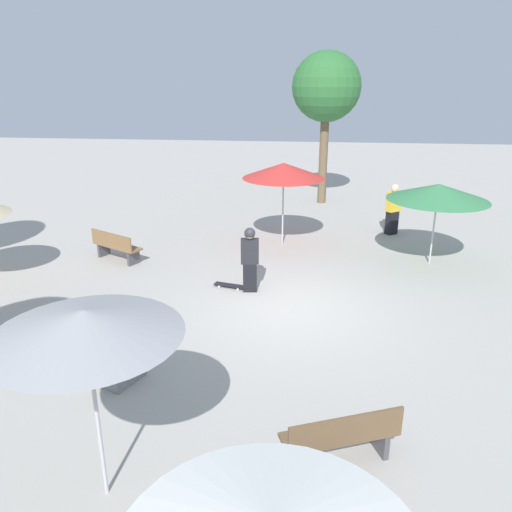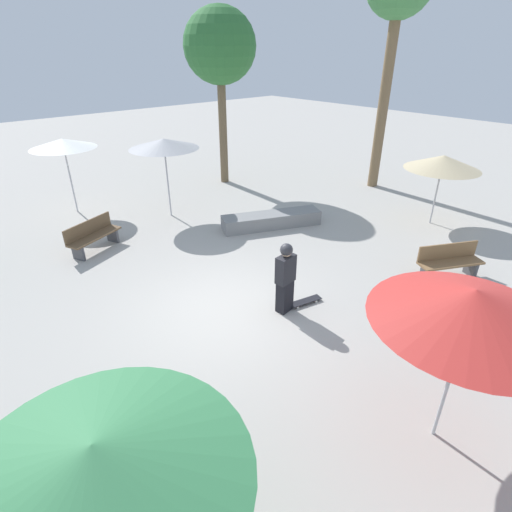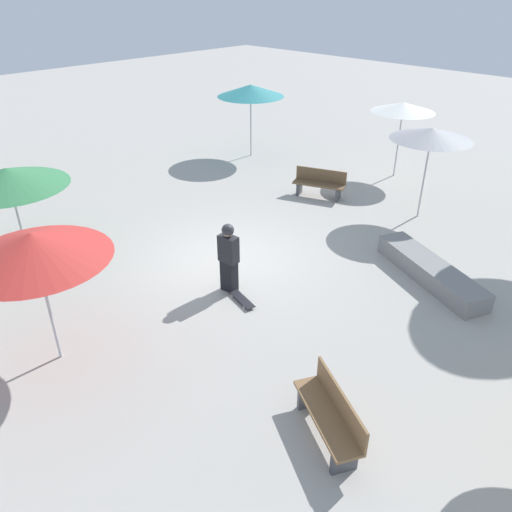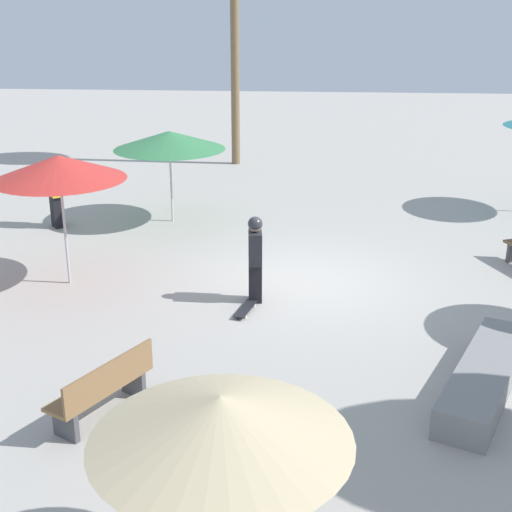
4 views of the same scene
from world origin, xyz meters
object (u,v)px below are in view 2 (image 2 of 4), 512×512
object	(u,v)px
bench_near	(93,236)
skater_main	(285,276)
shade_umbrella_grey	(164,144)
bench_far	(449,262)
shade_umbrella_green	(96,462)
skateboard	(305,301)
shade_umbrella_red	(472,306)
palm_tree_center_right	(220,48)
shade_umbrella_tan	(443,162)
shade_umbrella_white	(63,144)
concrete_ledge	(272,220)

from	to	relation	value
bench_near	skater_main	bearing A→B (deg)	87.15
shade_umbrella_grey	skater_main	bearing A→B (deg)	-9.12
bench_far	shade_umbrella_green	distance (m)	8.95
skateboard	bench_far	world-z (taller)	bench_far
shade_umbrella_red	palm_tree_center_right	xyz separation A→B (m)	(-11.92, 5.29, 2.73)
shade_umbrella_grey	palm_tree_center_right	size ratio (longest dim) A/B	0.40
shade_umbrella_tan	shade_umbrella_grey	xyz separation A→B (m)	(-6.13, -5.95, 0.42)
skateboard	shade_umbrella_green	distance (m)	6.09
bench_near	bench_far	bearing A→B (deg)	107.48
bench_far	shade_umbrella_white	size ratio (longest dim) A/B	0.65
skater_main	bench_far	xyz separation A→B (m)	(1.67, 4.01, -0.44)
skater_main	concrete_ledge	bearing A→B (deg)	43.85
skateboard	palm_tree_center_right	bearing A→B (deg)	76.59
bench_near	shade_umbrella_white	xyz separation A→B (m)	(-3.29, 0.69, 1.90)
skateboard	shade_umbrella_red	size ratio (longest dim) A/B	0.33
concrete_ledge	bench_near	bearing A→B (deg)	-113.32
skater_main	shade_umbrella_green	bearing A→B (deg)	-158.90
bench_far	shade_umbrella_white	distance (m)	11.90
shade_umbrella_white	shade_umbrella_grey	size ratio (longest dim) A/B	0.97
bench_near	skateboard	bearing A→B (deg)	91.31
skateboard	shade_umbrella_white	distance (m)	9.43
concrete_ledge	shade_umbrella_red	size ratio (longest dim) A/B	1.25
skateboard	shade_umbrella_green	size ratio (longest dim) A/B	0.31
shade_umbrella_red	shade_umbrella_tan	bearing A→B (deg)	117.66
shade_umbrella_green	shade_umbrella_grey	world-z (taller)	shade_umbrella_grey
skateboard	shade_umbrella_tan	world-z (taller)	shade_umbrella_tan
shade_umbrella_tan	shade_umbrella_red	bearing A→B (deg)	-62.34
concrete_ledge	bench_far	xyz separation A→B (m)	(5.15, 1.08, 0.21)
concrete_ledge	shade_umbrella_red	distance (m)	8.22
shade_umbrella_white	concrete_ledge	bearing A→B (deg)	37.68
shade_umbrella_green	palm_tree_center_right	bearing A→B (deg)	138.43
concrete_ledge	bench_near	world-z (taller)	bench_near
bench_far	concrete_ledge	bearing A→B (deg)	-49.86
shade_umbrella_grey	shade_umbrella_white	bearing A→B (deg)	-137.27
skater_main	concrete_ledge	size ratio (longest dim) A/B	0.51
bench_far	bench_near	bearing A→B (deg)	-22.43
skateboard	shade_umbrella_white	xyz separation A→B (m)	(-8.99, -1.74, 2.26)
concrete_ledge	palm_tree_center_right	distance (m)	7.01
shade_umbrella_grey	shade_umbrella_green	bearing A→B (deg)	-33.16
concrete_ledge	shade_umbrella_green	xyz separation A→B (m)	(5.93, -7.69, 1.80)
concrete_ledge	shade_umbrella_white	xyz separation A→B (m)	(-5.37, -4.15, 2.10)
bench_far	shade_umbrella_tan	xyz separation A→B (m)	(-1.95, 2.97, 1.55)
shade_umbrella_tan	concrete_ledge	bearing A→B (deg)	-128.30
bench_far	shade_umbrella_red	world-z (taller)	shade_umbrella_red
concrete_ledge	shade_umbrella_white	size ratio (longest dim) A/B	1.27
skater_main	shade_umbrella_tan	world-z (taller)	shade_umbrella_tan
skateboard	concrete_ledge	size ratio (longest dim) A/B	0.26
skater_main	bench_far	bearing A→B (deg)	-28.72
skateboard	bench_near	world-z (taller)	bench_near
bench_near	shade_umbrella_tan	xyz separation A→B (m)	(5.29, 8.89, 1.55)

